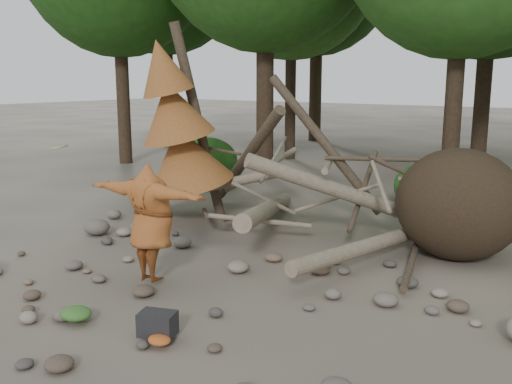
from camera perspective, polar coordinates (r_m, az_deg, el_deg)
The scene contains 10 objects.
ground at distance 8.39m, azimuth -7.28°, elevation -10.93°, with size 120.00×120.00×0.00m, color #514C44.
deadfall_pile at distance 10.70m, azimuth 16.49°, elevation -1.07°, with size 8.55×5.24×3.30m.
dead_conifer at distance 12.40m, azimuth -7.80°, elevation 6.38°, with size 2.06×2.16×4.35m.
bush_left at distance 16.98m, azimuth -4.87°, elevation 3.04°, with size 1.80×1.80×1.44m, color #1F4E15.
bush_mid at distance 14.47m, azimuth 16.35°, elevation 0.52°, with size 1.40×1.40×1.12m, color #29631C.
frisbee_thrower at distance 8.85m, azimuth -10.50°, elevation -3.06°, with size 3.63×0.69×1.94m.
backpack at distance 7.29m, azimuth -9.80°, elevation -13.29°, with size 0.44×0.29×0.29m, color black.
cloth_green at distance 8.01m, azimuth -17.55°, elevation -11.82°, with size 0.45×0.38×0.17m, color #386528.
cloth_orange at distance 7.12m, azimuth -9.63°, elevation -14.74°, with size 0.30×0.24×0.11m, color #B3501E.
boulder_mid_left at distance 12.14m, azimuth -15.65°, elevation -3.38°, with size 0.56×0.50×0.33m, color #635D54.
Camera 1 is at (5.25, -5.72, 3.17)m, focal length 40.00 mm.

